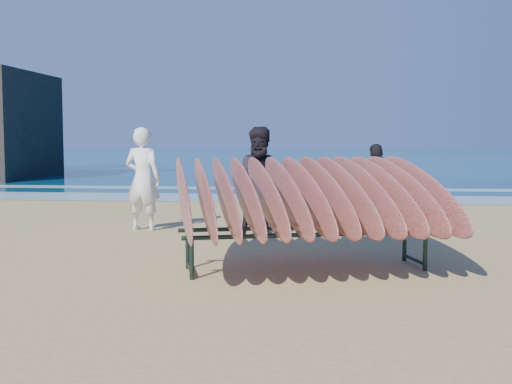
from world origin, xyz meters
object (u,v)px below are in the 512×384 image
person_white (143,179)px  person_dark_a (262,182)px  surfboard_rack (306,195)px  person_dark_b (377,189)px

person_white → person_dark_a: 2.34m
surfboard_rack → person_dark_a: 2.72m
surfboard_rack → person_dark_b: (1.15, 3.22, -0.17)m
surfboard_rack → person_dark_b: 3.42m
person_dark_a → person_dark_b: (1.95, 0.63, -0.14)m
surfboard_rack → person_dark_a: bearing=91.0°
surfboard_rack → person_dark_a: size_ratio=2.06×
person_white → person_dark_b: person_white is taller
person_dark_a → surfboard_rack: bearing=-82.8°
person_dark_a → person_dark_b: 2.05m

